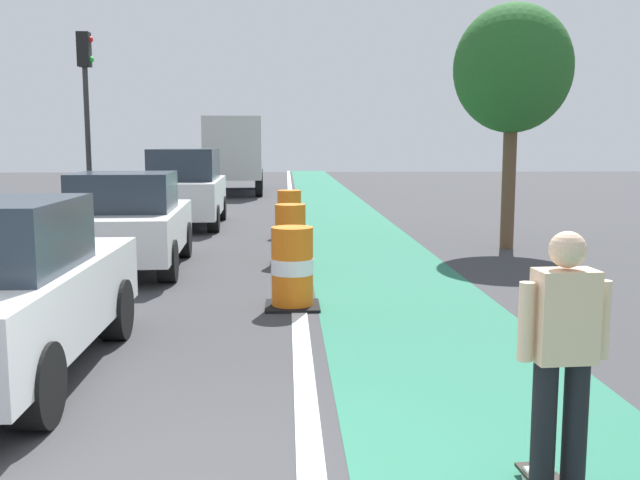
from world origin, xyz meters
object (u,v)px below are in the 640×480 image
(traffic_barrel_mid, at_px, (290,235))
(parked_suv_third, at_px, (186,187))
(traffic_barrel_back, at_px, (289,214))
(traffic_light_corner, at_px, (86,94))
(parked_sedan_second, at_px, (127,222))
(skateboarder_on_lane, at_px, (562,359))
(street_tree_sidewalk, at_px, (513,70))
(traffic_barrel_front, at_px, (292,268))
(delivery_truck_down_block, at_px, (235,151))

(traffic_barrel_mid, bearing_deg, parked_suv_third, 114.06)
(traffic_barrel_back, relative_size, traffic_light_corner, 0.21)
(traffic_barrel_mid, distance_m, traffic_light_corner, 9.14)
(traffic_light_corner, bearing_deg, traffic_barrel_mid, -51.34)
(parked_sedan_second, bearing_deg, skateboarder_on_lane, -62.21)
(parked_sedan_second, distance_m, parked_suv_third, 6.65)
(parked_suv_third, distance_m, traffic_light_corner, 3.69)
(skateboarder_on_lane, xyz_separation_m, traffic_barrel_mid, (-1.59, 8.91, -0.38))
(parked_sedan_second, distance_m, street_tree_sidewalk, 8.22)
(traffic_light_corner, bearing_deg, traffic_barrel_front, -62.31)
(traffic_barrel_front, xyz_separation_m, traffic_light_corner, (-5.41, 10.30, 2.97))
(traffic_barrel_front, relative_size, traffic_barrel_mid, 1.00)
(parked_suv_third, bearing_deg, street_tree_sidewalk, -31.22)
(parked_sedan_second, xyz_separation_m, parked_suv_third, (0.10, 6.65, 0.20))
(traffic_light_corner, bearing_deg, parked_sedan_second, -70.55)
(skateboarder_on_lane, xyz_separation_m, parked_suv_third, (-4.32, 15.03, 0.12))
(skateboarder_on_lane, height_order, traffic_barrel_mid, skateboarder_on_lane)
(traffic_barrel_back, bearing_deg, traffic_light_corner, 151.78)
(parked_sedan_second, distance_m, traffic_barrel_back, 5.23)
(street_tree_sidewalk, bearing_deg, parked_sedan_second, -163.15)
(traffic_barrel_mid, xyz_separation_m, delivery_truck_down_block, (-2.30, 18.72, 1.31))
(traffic_barrel_back, xyz_separation_m, street_tree_sidewalk, (4.55, -2.15, 3.14))
(traffic_barrel_front, distance_m, traffic_barrel_back, 7.41)
(traffic_barrel_back, xyz_separation_m, traffic_light_corner, (-5.40, 2.90, 2.97))
(street_tree_sidewalk, bearing_deg, delivery_truck_down_block, 111.93)
(delivery_truck_down_block, bearing_deg, traffic_barrel_front, -84.09)
(parked_sedan_second, bearing_deg, traffic_barrel_back, 57.20)
(parked_sedan_second, xyz_separation_m, traffic_barrel_back, (2.83, 4.39, -0.30))
(delivery_truck_down_block, bearing_deg, traffic_light_corner, -104.54)
(skateboarder_on_lane, height_order, traffic_light_corner, traffic_light_corner)
(traffic_barrel_mid, relative_size, street_tree_sidewalk, 0.22)
(parked_suv_third, bearing_deg, traffic_light_corner, 166.67)
(parked_suv_third, relative_size, traffic_barrel_back, 4.26)
(parked_suv_third, height_order, traffic_barrel_front, parked_suv_third)
(traffic_barrel_front, xyz_separation_m, traffic_barrel_mid, (-0.01, 3.55, 0.00))
(traffic_barrel_front, xyz_separation_m, street_tree_sidewalk, (4.54, 5.26, 3.14))
(traffic_barrel_back, xyz_separation_m, delivery_truck_down_block, (-2.30, 14.86, 1.31))
(skateboarder_on_lane, bearing_deg, traffic_barrel_back, 97.10)
(parked_suv_third, relative_size, traffic_barrel_mid, 4.26)
(street_tree_sidewalk, bearing_deg, traffic_barrel_front, -130.85)
(parked_suv_third, relative_size, traffic_barrel_front, 4.26)
(traffic_barrel_back, bearing_deg, parked_suv_third, 140.33)
(parked_suv_third, bearing_deg, parked_sedan_second, -90.83)
(skateboarder_on_lane, xyz_separation_m, parked_sedan_second, (-4.42, 8.38, -0.08))
(skateboarder_on_lane, relative_size, traffic_barrel_mid, 1.55)
(skateboarder_on_lane, relative_size, traffic_barrel_front, 1.55)
(street_tree_sidewalk, bearing_deg, skateboarder_on_lane, -105.59)
(skateboarder_on_lane, distance_m, parked_sedan_second, 9.47)
(parked_sedan_second, relative_size, traffic_barrel_back, 3.83)
(skateboarder_on_lane, xyz_separation_m, traffic_barrel_back, (-1.59, 12.77, -0.38))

